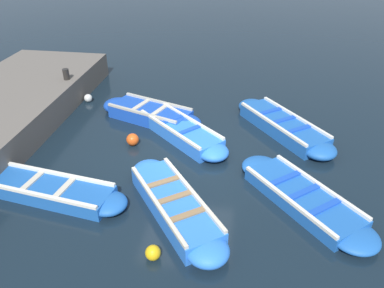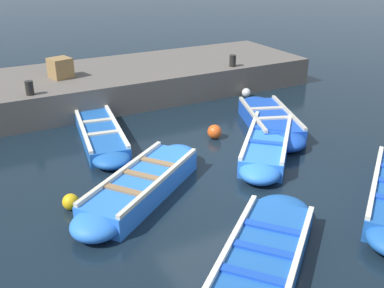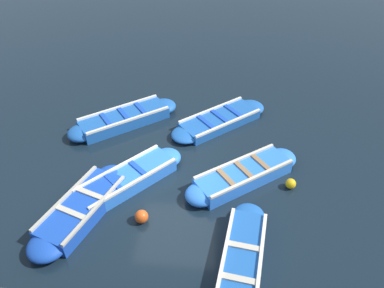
{
  "view_description": "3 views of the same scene",
  "coord_description": "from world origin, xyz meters",
  "px_view_note": "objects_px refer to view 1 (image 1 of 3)",
  "views": [
    {
      "loc": [
        1.27,
        -7.81,
        5.38
      ],
      "look_at": [
        0.02,
        0.53,
        0.24
      ],
      "focal_mm": 35.0,
      "sensor_mm": 36.0,
      "label": 1
    },
    {
      "loc": [
        6.77,
        -4.53,
        4.22
      ],
      "look_at": [
        -0.99,
        -0.32,
        0.3
      ],
      "focal_mm": 42.0,
      "sensor_mm": 36.0,
      "label": 2
    },
    {
      "loc": [
        -7.61,
        -1.1,
        7.33
      ],
      "look_at": [
        0.9,
        -0.4,
        0.52
      ],
      "focal_mm": 35.0,
      "sensor_mm": 36.0,
      "label": 3
    }
  ],
  "objects_px": {
    "boat_tucked": "(302,198)",
    "buoy_yellow_far": "(153,253)",
    "bollard_mid_north": "(66,74)",
    "buoy_orange_near": "(88,98)",
    "boat_end_of_row": "(150,114)",
    "boat_stern_in": "(175,205)",
    "buoy_white_drifting": "(133,139)",
    "boat_near_quay": "(283,126)",
    "boat_drifting": "(50,190)",
    "boat_alongside": "(180,131)"
  },
  "relations": [
    {
      "from": "boat_tucked",
      "to": "buoy_yellow_far",
      "type": "relative_size",
      "value": 11.99
    },
    {
      "from": "bollard_mid_north",
      "to": "buoy_orange_near",
      "type": "xyz_separation_m",
      "value": [
        0.55,
        0.17,
        -0.88
      ]
    },
    {
      "from": "boat_tucked",
      "to": "boat_end_of_row",
      "type": "bearing_deg",
      "value": 141.52
    },
    {
      "from": "boat_stern_in",
      "to": "buoy_yellow_far",
      "type": "relative_size",
      "value": 11.89
    },
    {
      "from": "buoy_orange_near",
      "to": "buoy_white_drifting",
      "type": "xyz_separation_m",
      "value": [
        2.28,
        -2.5,
        0.03
      ]
    },
    {
      "from": "buoy_orange_near",
      "to": "buoy_white_drifting",
      "type": "relative_size",
      "value": 0.8
    },
    {
      "from": "boat_near_quay",
      "to": "boat_drifting",
      "type": "xyz_separation_m",
      "value": [
        -5.3,
        -3.78,
        -0.03
      ]
    },
    {
      "from": "boat_stern_in",
      "to": "boat_end_of_row",
      "type": "bearing_deg",
      "value": 110.66
    },
    {
      "from": "buoy_white_drifting",
      "to": "boat_drifting",
      "type": "bearing_deg",
      "value": -116.44
    },
    {
      "from": "boat_tucked",
      "to": "boat_end_of_row",
      "type": "height_order",
      "value": "boat_end_of_row"
    },
    {
      "from": "buoy_yellow_far",
      "to": "bollard_mid_north",
      "type": "bearing_deg",
      "value": 125.11
    },
    {
      "from": "buoy_orange_near",
      "to": "buoy_yellow_far",
      "type": "height_order",
      "value": "buoy_yellow_far"
    },
    {
      "from": "buoy_yellow_far",
      "to": "buoy_white_drifting",
      "type": "distance_m",
      "value": 4.11
    },
    {
      "from": "boat_stern_in",
      "to": "buoy_orange_near",
      "type": "relative_size",
      "value": 12.63
    },
    {
      "from": "buoy_orange_near",
      "to": "boat_tucked",
      "type": "bearing_deg",
      "value": -33.14
    },
    {
      "from": "boat_alongside",
      "to": "buoy_orange_near",
      "type": "bearing_deg",
      "value": 151.9
    },
    {
      "from": "boat_alongside",
      "to": "boat_stern_in",
      "type": "xyz_separation_m",
      "value": [
        0.44,
        -3.18,
        0.01
      ]
    },
    {
      "from": "buoy_orange_near",
      "to": "boat_drifting",
      "type": "bearing_deg",
      "value": -77.64
    },
    {
      "from": "boat_tucked",
      "to": "boat_stern_in",
      "type": "distance_m",
      "value": 2.79
    },
    {
      "from": "boat_tucked",
      "to": "buoy_yellow_far",
      "type": "distance_m",
      "value": 3.48
    },
    {
      "from": "boat_near_quay",
      "to": "boat_stern_in",
      "type": "xyz_separation_m",
      "value": [
        -2.44,
        -3.9,
        0.01
      ]
    },
    {
      "from": "bollard_mid_north",
      "to": "buoy_orange_near",
      "type": "distance_m",
      "value": 1.05
    },
    {
      "from": "boat_drifting",
      "to": "boat_stern_in",
      "type": "distance_m",
      "value": 2.86
    },
    {
      "from": "boat_near_quay",
      "to": "buoy_orange_near",
      "type": "height_order",
      "value": "boat_near_quay"
    },
    {
      "from": "bollard_mid_north",
      "to": "buoy_yellow_far",
      "type": "distance_m",
      "value": 7.58
    },
    {
      "from": "boat_alongside",
      "to": "boat_stern_in",
      "type": "relative_size",
      "value": 0.94
    },
    {
      "from": "boat_near_quay",
      "to": "buoy_white_drifting",
      "type": "distance_m",
      "value": 4.32
    },
    {
      "from": "boat_tucked",
      "to": "boat_stern_in",
      "type": "relative_size",
      "value": 1.01
    },
    {
      "from": "boat_near_quay",
      "to": "bollard_mid_north",
      "type": "height_order",
      "value": "bollard_mid_north"
    },
    {
      "from": "boat_near_quay",
      "to": "boat_alongside",
      "type": "bearing_deg",
      "value": -165.93
    },
    {
      "from": "boat_tucked",
      "to": "boat_drifting",
      "type": "height_order",
      "value": "boat_drifting"
    },
    {
      "from": "boat_end_of_row",
      "to": "buoy_orange_near",
      "type": "bearing_deg",
      "value": 158.05
    },
    {
      "from": "boat_alongside",
      "to": "bollard_mid_north",
      "type": "height_order",
      "value": "bollard_mid_north"
    },
    {
      "from": "boat_near_quay",
      "to": "boat_drifting",
      "type": "height_order",
      "value": "boat_near_quay"
    },
    {
      "from": "boat_drifting",
      "to": "buoy_orange_near",
      "type": "height_order",
      "value": "boat_drifting"
    },
    {
      "from": "boat_tucked",
      "to": "buoy_orange_near",
      "type": "relative_size",
      "value": 12.73
    },
    {
      "from": "boat_near_quay",
      "to": "boat_end_of_row",
      "type": "xyz_separation_m",
      "value": [
        -3.98,
        0.18,
        0.01
      ]
    },
    {
      "from": "buoy_white_drifting",
      "to": "buoy_yellow_far",
      "type": "bearing_deg",
      "value": -68.65
    },
    {
      "from": "bollard_mid_north",
      "to": "boat_drifting",
      "type": "bearing_deg",
      "value": -71.09
    },
    {
      "from": "boat_near_quay",
      "to": "buoy_white_drifting",
      "type": "height_order",
      "value": "boat_near_quay"
    },
    {
      "from": "boat_drifting",
      "to": "boat_stern_in",
      "type": "relative_size",
      "value": 1.12
    },
    {
      "from": "boat_alongside",
      "to": "boat_end_of_row",
      "type": "relative_size",
      "value": 0.91
    },
    {
      "from": "boat_tucked",
      "to": "buoy_orange_near",
      "type": "distance_m",
      "value": 7.92
    },
    {
      "from": "boat_alongside",
      "to": "boat_end_of_row",
      "type": "bearing_deg",
      "value": 140.62
    },
    {
      "from": "boat_alongside",
      "to": "buoy_white_drifting",
      "type": "height_order",
      "value": "boat_alongside"
    },
    {
      "from": "boat_end_of_row",
      "to": "buoy_yellow_far",
      "type": "relative_size",
      "value": 12.32
    },
    {
      "from": "bollard_mid_north",
      "to": "buoy_yellow_far",
      "type": "relative_size",
      "value": 1.22
    },
    {
      "from": "boat_near_quay",
      "to": "buoy_orange_near",
      "type": "relative_size",
      "value": 13.36
    },
    {
      "from": "boat_tucked",
      "to": "buoy_yellow_far",
      "type": "height_order",
      "value": "boat_tucked"
    },
    {
      "from": "buoy_yellow_far",
      "to": "buoy_white_drifting",
      "type": "bearing_deg",
      "value": 111.35
    }
  ]
}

